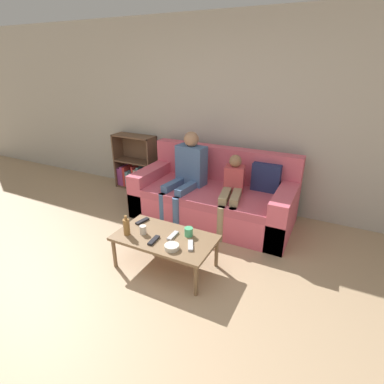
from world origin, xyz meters
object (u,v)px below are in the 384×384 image
(bookshelf, at_px, (136,168))
(coffee_table, at_px, (165,240))
(person_child, at_px, (232,190))
(cup_far, at_px, (189,232))
(tv_remote_1, at_px, (173,236))
(tv_remote_2, at_px, (142,221))
(couch, at_px, (214,198))
(bottle, at_px, (126,227))
(person_adult, at_px, (188,170))
(tv_remote_3, at_px, (190,245))
(snack_bowl, at_px, (172,247))
(tv_remote_0, at_px, (154,240))
(cup_near, at_px, (143,230))

(bookshelf, bearing_deg, coffee_table, -46.16)
(person_child, relative_size, cup_far, 10.41)
(tv_remote_1, distance_m, tv_remote_2, 0.47)
(couch, height_order, bookshelf, couch)
(coffee_table, height_order, person_child, person_child)
(coffee_table, distance_m, bottle, 0.41)
(cup_far, relative_size, tv_remote_1, 0.53)
(person_adult, relative_size, bottle, 5.41)
(cup_far, bearing_deg, couch, 99.18)
(person_child, bearing_deg, coffee_table, -117.68)
(couch, distance_m, tv_remote_3, 1.31)
(couch, relative_size, tv_remote_1, 12.32)
(person_child, height_order, tv_remote_2, person_child)
(coffee_table, height_order, person_adult, person_adult)
(tv_remote_1, bearing_deg, couch, 91.30)
(bookshelf, relative_size, bottle, 4.21)
(tv_remote_2, bearing_deg, coffee_table, -9.60)
(person_adult, xyz_separation_m, snack_bowl, (0.50, -1.30, -0.29))
(bookshelf, height_order, tv_remote_0, bookshelf)
(tv_remote_2, bearing_deg, bottle, -75.56)
(bottle, bearing_deg, person_child, 60.24)
(bookshelf, xyz_separation_m, cup_far, (1.81, -1.54, 0.07))
(cup_near, bearing_deg, couch, 78.55)
(coffee_table, distance_m, cup_far, 0.26)
(tv_remote_3, bearing_deg, person_child, 61.85)
(cup_near, height_order, tv_remote_0, cup_near)
(person_adult, distance_m, cup_near, 1.22)
(cup_near, height_order, snack_bowl, cup_near)
(tv_remote_0, bearing_deg, cup_far, 40.11)
(coffee_table, relative_size, tv_remote_0, 5.94)
(tv_remote_1, relative_size, bottle, 0.79)
(couch, bearing_deg, coffee_table, -91.30)
(bookshelf, height_order, cup_near, bookshelf)
(couch, distance_m, bottle, 1.44)
(person_adult, bearing_deg, person_child, 1.40)
(tv_remote_0, bearing_deg, tv_remote_2, 137.09)
(tv_remote_1, xyz_separation_m, snack_bowl, (0.10, -0.19, 0.01))
(bookshelf, distance_m, tv_remote_3, 2.56)
(tv_remote_2, bearing_deg, tv_remote_1, -1.99)
(couch, distance_m, tv_remote_2, 1.16)
(tv_remote_2, xyz_separation_m, bottle, (0.01, -0.28, 0.08))
(cup_near, xyz_separation_m, tv_remote_3, (0.54, 0.01, -0.03))
(couch, xyz_separation_m, tv_remote_1, (0.04, -1.20, 0.07))
(person_adult, relative_size, tv_remote_3, 6.75)
(couch, height_order, cup_far, couch)
(couch, relative_size, cup_far, 23.38)
(couch, distance_m, snack_bowl, 1.40)
(coffee_table, relative_size, tv_remote_1, 6.01)
(cup_near, bearing_deg, tv_remote_1, 15.78)
(cup_far, distance_m, tv_remote_3, 0.20)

